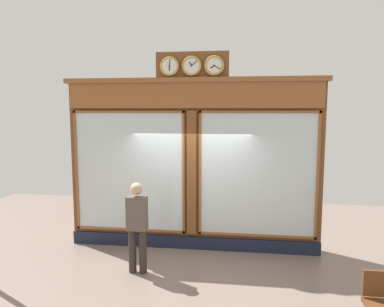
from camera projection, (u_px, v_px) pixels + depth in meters
shop_facade at (193, 164)px, 7.66m from camera, size 5.48×0.42×4.17m
pedestrian at (137, 224)px, 6.51m from camera, size 0.36×0.22×1.69m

